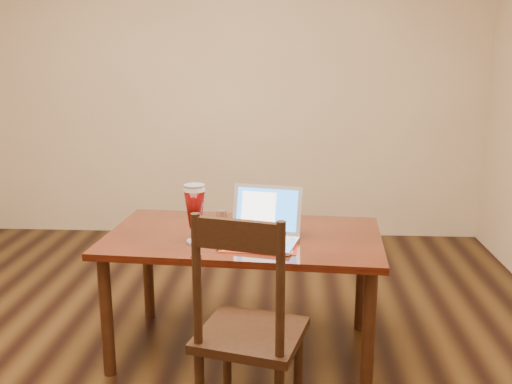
{
  "coord_description": "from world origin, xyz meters",
  "views": [
    {
      "loc": [
        0.58,
        -2.41,
        1.58
      ],
      "look_at": [
        0.43,
        0.3,
        0.92
      ],
      "focal_mm": 40.0,
      "sensor_mm": 36.0,
      "label": 1
    }
  ],
  "objects": [
    {
      "name": "dining_table",
      "position": [
        0.35,
        0.41,
        0.6
      ],
      "size": [
        1.47,
        0.9,
        0.96
      ],
      "rotation": [
        0.0,
        0.0,
        -0.07
      ],
      "color": "#481609",
      "rests_on": "ground"
    },
    {
      "name": "room_shell",
      "position": [
        0.0,
        0.0,
        1.76
      ],
      "size": [
        4.51,
        5.01,
        2.71
      ],
      "color": "tan",
      "rests_on": "ground"
    },
    {
      "name": "dining_chair",
      "position": [
        0.43,
        -0.26,
        0.46
      ],
      "size": [
        0.51,
        0.49,
        0.99
      ],
      "rotation": [
        0.0,
        0.0,
        -0.25
      ],
      "color": "black",
      "rests_on": "ground"
    }
  ]
}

